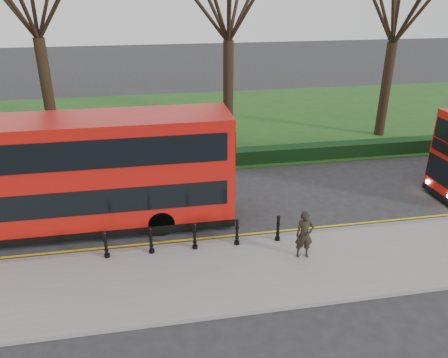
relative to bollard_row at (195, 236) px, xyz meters
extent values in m
plane|color=#28282B|center=(1.40, 1.35, -0.65)|extent=(120.00, 120.00, 0.00)
cube|color=gray|center=(1.40, -1.65, -0.57)|extent=(60.00, 4.00, 0.15)
cube|color=slate|center=(1.40, 0.35, -0.57)|extent=(60.00, 0.25, 0.16)
cube|color=#1E4E1A|center=(1.40, 16.35, -0.62)|extent=(60.00, 18.00, 0.06)
cube|color=black|center=(1.40, 8.15, -0.25)|extent=(60.00, 0.90, 0.80)
cube|color=yellow|center=(1.40, 0.65, -0.64)|extent=(60.00, 0.10, 0.01)
cube|color=yellow|center=(1.40, 0.85, -0.64)|extent=(60.00, 0.10, 0.01)
cylinder|color=black|center=(-6.60, 11.35, 2.59)|extent=(0.60, 0.60, 6.47)
cylinder|color=black|center=(3.40, 11.35, 2.42)|extent=(0.60, 0.60, 6.15)
cylinder|color=black|center=(13.40, 11.35, 2.26)|extent=(0.60, 0.60, 5.82)
cylinder|color=black|center=(-3.13, 0.00, 0.00)|extent=(0.15, 0.15, 1.00)
cylinder|color=black|center=(-1.57, 0.00, 0.00)|extent=(0.15, 0.15, 1.00)
cylinder|color=black|center=(0.00, 0.00, 0.00)|extent=(0.15, 0.15, 1.00)
cylinder|color=black|center=(1.57, 0.00, 0.00)|extent=(0.15, 0.15, 1.00)
cylinder|color=black|center=(3.13, 0.00, 0.00)|extent=(0.15, 0.15, 1.00)
cube|color=#B5130E|center=(-3.91, 2.59, 1.79)|extent=(11.31, 2.57, 4.16)
cube|color=black|center=(-3.91, 2.59, -0.34)|extent=(11.33, 2.59, 0.31)
cube|color=black|center=(-3.08, 1.29, 1.05)|extent=(9.05, 0.04, 0.98)
cube|color=black|center=(-3.91, 1.29, 2.90)|extent=(10.69, 0.04, 1.08)
cylinder|color=black|center=(-1.13, 1.46, -0.14)|extent=(1.03, 0.31, 1.03)
cylinder|color=black|center=(-1.13, 3.72, -0.14)|extent=(1.03, 0.31, 1.03)
cube|color=black|center=(11.29, 2.18, 1.79)|extent=(0.06, 1.99, 0.50)
imported|color=black|center=(3.71, -1.19, 0.38)|extent=(0.68, 0.48, 1.76)
camera|label=1|loc=(-1.39, -13.52, 8.34)|focal=35.00mm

